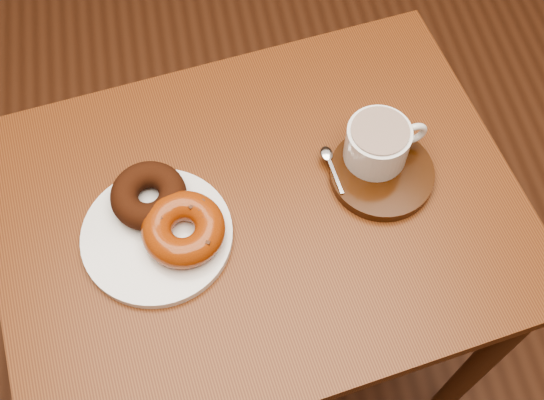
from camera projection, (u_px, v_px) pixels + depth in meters
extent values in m
plane|color=#522C19|center=(293.00, 219.00, 1.85)|extent=(6.00, 6.00, 0.00)
cube|color=brown|center=(259.00, 213.00, 1.04)|extent=(0.86, 0.69, 0.03)
cylinder|color=#4D2A16|center=(480.00, 363.00, 1.30)|extent=(0.04, 0.04, 0.71)
cylinder|color=#4D2A16|center=(64.00, 240.00, 1.43)|extent=(0.04, 0.04, 0.71)
cylinder|color=#4D2A16|center=(376.00, 150.00, 1.54)|extent=(0.04, 0.04, 0.71)
cylinder|color=white|center=(157.00, 235.00, 1.00)|extent=(0.24, 0.24, 0.01)
torus|color=#37170B|center=(149.00, 195.00, 1.00)|extent=(0.13, 0.13, 0.04)
torus|color=#963C10|center=(183.00, 229.00, 0.97)|extent=(0.12, 0.12, 0.04)
cube|color=#462617|center=(209.00, 219.00, 0.96)|extent=(0.01, 0.01, 0.00)
cube|color=#462617|center=(204.00, 208.00, 0.97)|extent=(0.01, 0.01, 0.00)
cube|color=#462617|center=(194.00, 201.00, 0.97)|extent=(0.01, 0.01, 0.00)
cube|color=#462617|center=(182.00, 199.00, 0.97)|extent=(0.01, 0.01, 0.00)
cube|color=#462617|center=(169.00, 203.00, 0.97)|extent=(0.01, 0.01, 0.00)
cube|color=#462617|center=(160.00, 211.00, 0.96)|extent=(0.01, 0.01, 0.00)
cube|color=#462617|center=(155.00, 222.00, 0.96)|extent=(0.01, 0.01, 0.00)
cube|color=#462617|center=(156.00, 233.00, 0.95)|extent=(0.01, 0.01, 0.00)
cube|color=#462617|center=(163.00, 243.00, 0.94)|extent=(0.01, 0.01, 0.00)
cube|color=#462617|center=(175.00, 247.00, 0.94)|extent=(0.01, 0.01, 0.00)
cube|color=#462617|center=(188.00, 247.00, 0.94)|extent=(0.01, 0.01, 0.00)
cube|color=#462617|center=(200.00, 240.00, 0.94)|extent=(0.01, 0.01, 0.00)
cube|color=#462617|center=(207.00, 230.00, 0.95)|extent=(0.01, 0.01, 0.00)
cylinder|color=black|center=(382.00, 174.00, 1.05)|extent=(0.21, 0.21, 0.02)
cylinder|color=white|center=(377.00, 144.00, 1.02)|extent=(0.10, 0.10, 0.06)
cylinder|color=#52291C|center=(380.00, 131.00, 0.99)|extent=(0.09, 0.09, 0.00)
torus|color=white|center=(413.00, 134.00, 1.03)|extent=(0.05, 0.02, 0.05)
ellipsoid|color=silver|center=(326.00, 153.00, 1.05)|extent=(0.02, 0.03, 0.01)
cube|color=silver|center=(335.00, 174.00, 1.03)|extent=(0.01, 0.07, 0.00)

